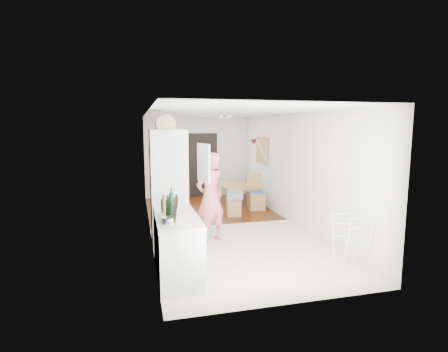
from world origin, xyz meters
name	(u,v)px	position (x,y,z in m)	size (l,w,h in m)	color
room_shell	(224,171)	(0.00, 0.00, 1.25)	(3.20, 7.00, 2.50)	silver
floor	(224,227)	(0.00, 0.00, 0.00)	(3.20, 7.00, 0.01)	beige
wood_floor_overlay	(207,208)	(0.00, 1.85, 0.01)	(3.20, 3.30, 0.01)	#4E270F
sage_wall_panel	(153,151)	(-1.59, -2.00, 1.85)	(0.02, 3.00, 1.30)	slate
tile_splashback	(157,205)	(-1.59, -2.55, 1.15)	(0.02, 1.90, 0.50)	black
doorway_recess	(203,165)	(0.20, 3.48, 1.00)	(0.90, 0.04, 2.00)	black
base_cabinet	(179,254)	(-1.30, -2.55, 0.43)	(0.60, 0.90, 0.86)	silver
worktop	(179,222)	(-1.30, -2.55, 0.89)	(0.62, 0.92, 0.06)	beige
range_cooker	(174,237)	(-1.30, -1.80, 0.44)	(0.60, 0.60, 0.88)	silver
cooker_top	(173,209)	(-1.30, -1.80, 0.90)	(0.60, 0.60, 0.04)	silver
fridge_housing	(169,187)	(-1.27, -0.78, 1.07)	(0.66, 0.66, 2.15)	silver
fridge_door	(204,163)	(-0.66, -1.08, 1.55)	(0.56, 0.04, 0.70)	silver
fridge_interior	(185,162)	(-0.96, -0.78, 1.55)	(0.02, 0.52, 0.66)	white
pinboard	(262,150)	(1.58, 1.90, 1.55)	(0.03, 0.90, 0.70)	tan
pinboard_frame	(262,150)	(1.57, 1.90, 1.55)	(0.01, 0.94, 0.74)	#A7753F
wall_sconce	(253,142)	(1.54, 2.55, 1.75)	(0.18, 0.18, 0.16)	maroon
person	(211,190)	(-0.49, -0.86, 1.02)	(0.74, 0.49, 2.03)	#DB6567
dining_table	(237,196)	(0.95, 2.20, 0.23)	(1.34, 0.74, 0.47)	#A7753F
dining_chair	(256,192)	(1.22, 1.36, 0.48)	(0.41, 0.41, 0.97)	#A7753F
stool	(233,207)	(0.46, 0.87, 0.22)	(0.34, 0.34, 0.45)	#A7753F
grey_drape	(235,195)	(0.48, 0.82, 0.54)	(0.38, 0.38, 0.17)	gray
drying_rack	(352,241)	(1.38, -2.67, 0.43)	(0.44, 0.40, 0.85)	silver
bread_bin	(165,124)	(-1.31, -0.85, 2.25)	(0.37, 0.35, 0.19)	tan
red_casserole	(170,204)	(-1.36, -1.86, 1.00)	(0.28, 0.28, 0.17)	red
steel_pan	(169,221)	(-1.44, -2.72, 0.97)	(0.18, 0.18, 0.09)	silver
held_bottle	(220,184)	(-0.34, -1.02, 1.14)	(0.05, 0.05, 0.25)	#19411C
bottle_a	(172,204)	(-1.36, -2.24, 1.08)	(0.08, 0.08, 0.33)	#19411C
bottle_b	(168,209)	(-1.43, -2.42, 1.05)	(0.06, 0.06, 0.27)	#19411C
bottle_c	(174,210)	(-1.35, -2.46, 1.04)	(0.10, 0.10, 0.25)	silver
pepper_mill_front	(164,205)	(-1.46, -2.02, 1.03)	(0.06, 0.06, 0.22)	tan
pepper_mill_back	(164,205)	(-1.46, -2.02, 1.03)	(0.06, 0.06, 0.22)	tan
chopping_boards	(176,209)	(-1.34, -2.65, 1.11)	(0.04, 0.27, 0.37)	tan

